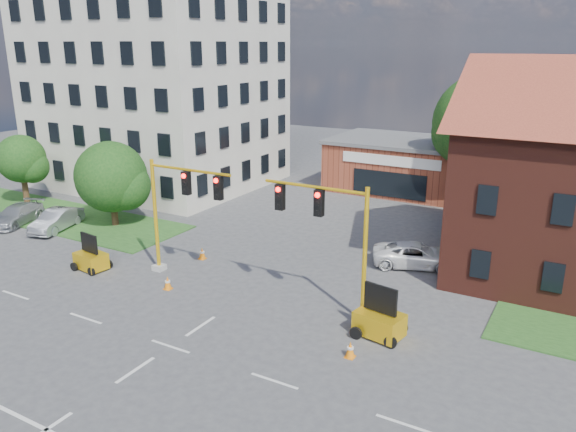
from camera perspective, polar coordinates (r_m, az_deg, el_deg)
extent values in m
plane|color=#404042|center=(24.21, -11.86, -12.85)|extent=(120.00, 120.00, 0.00)
cube|color=#214A1B|center=(44.35, -22.94, 0.16)|extent=(22.00, 6.00, 0.08)
cube|color=#BBB2A5|center=(50.83, -13.34, 14.48)|extent=(18.00, 15.00, 20.00)
cube|color=brown|center=(48.65, 11.89, 4.95)|extent=(12.00, 8.00, 4.00)
cube|color=#555658|center=(48.26, 12.05, 7.45)|extent=(12.40, 8.40, 0.30)
cube|color=silver|center=(44.64, 10.35, 5.54)|extent=(8.00, 0.10, 0.80)
cube|color=black|center=(45.05, 10.22, 3.17)|extent=(6.00, 0.10, 2.00)
cylinder|color=#3B2515|center=(44.20, 18.71, 3.57)|extent=(0.44, 0.44, 4.55)
sphere|color=#123A12|center=(43.48, 19.23, 8.87)|extent=(7.24, 7.24, 7.24)
sphere|color=#123A12|center=(43.68, 21.05, 7.34)|extent=(5.07, 5.07, 5.07)
cylinder|color=#3B2515|center=(39.88, -17.25, 0.72)|extent=(0.44, 0.44, 2.43)
sphere|color=#123A12|center=(39.34, -17.54, 3.81)|extent=(4.76, 4.76, 4.76)
sphere|color=#123A12|center=(38.99, -16.18, 2.98)|extent=(3.33, 3.33, 3.33)
cylinder|color=#3B2515|center=(47.77, -25.13, 2.56)|extent=(0.44, 0.44, 2.55)
sphere|color=#123A12|center=(47.31, -25.49, 5.27)|extent=(3.64, 3.64, 3.64)
sphere|color=#123A12|center=(47.00, -24.58, 4.60)|extent=(2.55, 2.55, 2.55)
cube|color=#989893|center=(31.81, -12.95, -5.11)|extent=(0.60, 0.60, 0.30)
cylinder|color=yellow|center=(30.83, -13.31, -0.02)|extent=(0.20, 0.20, 6.20)
cylinder|color=yellow|center=(28.52, -9.98, 4.63)|extent=(5.00, 0.14, 0.14)
cube|color=black|center=(28.84, -10.29, 3.31)|extent=(0.40, 0.32, 1.20)
cube|color=black|center=(27.62, -7.09, 2.86)|extent=(0.40, 0.32, 1.20)
sphere|color=#FF0C07|center=(28.61, -10.56, 4.02)|extent=(0.24, 0.24, 0.24)
cube|color=#989893|center=(25.83, 7.53, -10.21)|extent=(0.60, 0.60, 0.30)
cylinder|color=yellow|center=(24.62, 7.79, -4.09)|extent=(0.20, 0.20, 6.20)
cylinder|color=yellow|center=(24.75, 2.69, 2.97)|extent=(5.00, 0.14, 0.14)
cube|color=black|center=(24.82, 3.18, 1.33)|extent=(0.40, 0.32, 1.20)
cube|color=black|center=(25.74, -0.81, 1.93)|extent=(0.40, 0.32, 1.20)
sphere|color=#FF0C07|center=(24.56, 3.00, 2.13)|extent=(0.24, 0.24, 0.24)
cube|color=yellow|center=(32.77, -19.37, -4.28)|extent=(1.88, 1.39, 0.87)
cube|color=black|center=(32.43, -19.55, -2.61)|extent=(1.36, 0.30, 1.06)
cube|color=yellow|center=(24.48, 9.26, -10.73)|extent=(2.16, 1.63, 0.98)
cube|color=black|center=(23.97, 9.39, -8.30)|extent=(1.52, 0.40, 1.20)
cube|color=orange|center=(29.38, -12.09, -7.23)|extent=(0.38, 0.38, 0.04)
cone|color=orange|center=(29.25, -12.13, -6.64)|extent=(0.40, 0.40, 0.70)
cylinder|color=silver|center=(29.22, -12.14, -6.52)|extent=(0.27, 0.27, 0.09)
cube|color=orange|center=(32.96, -8.69, -4.30)|extent=(0.38, 0.38, 0.04)
cone|color=orange|center=(32.84, -8.71, -3.76)|extent=(0.40, 0.40, 0.70)
cylinder|color=silver|center=(32.82, -8.72, -3.65)|extent=(0.27, 0.27, 0.09)
cube|color=orange|center=(23.13, 6.31, -14.03)|extent=(0.38, 0.38, 0.04)
cone|color=orange|center=(22.96, 6.34, -13.32)|extent=(0.40, 0.40, 0.70)
cylinder|color=silver|center=(22.92, 6.34, -13.17)|extent=(0.27, 0.27, 0.09)
cube|color=orange|center=(27.68, 8.32, -8.59)|extent=(0.38, 0.38, 0.04)
cone|color=orange|center=(27.54, 8.35, -7.97)|extent=(0.40, 0.40, 0.70)
cylinder|color=silver|center=(27.51, 8.36, -7.84)|extent=(0.27, 0.27, 0.09)
imported|color=white|center=(32.12, 12.89, -3.89)|extent=(5.27, 3.73, 1.33)
imported|color=#9C9FA3|center=(40.40, -22.45, -0.37)|extent=(2.59, 4.52, 1.41)
imported|color=#9C9FA3|center=(42.91, -25.86, 0.11)|extent=(3.17, 4.87, 1.31)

